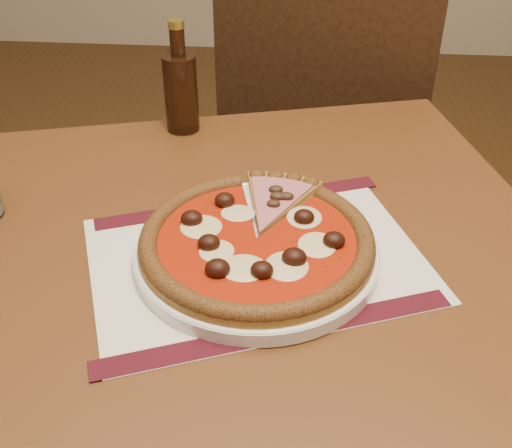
{
  "coord_description": "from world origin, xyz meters",
  "views": [
    {
      "loc": [
        0.27,
        -0.41,
        1.25
      ],
      "look_at": [
        0.22,
        0.25,
        0.78
      ],
      "focal_mm": 45.0,
      "sensor_mm": 36.0,
      "label": 1
    }
  ],
  "objects_px": {
    "chair_far": "(327,135)",
    "bottle": "(181,89)",
    "plate": "(257,253)",
    "table": "(255,311)",
    "pizza": "(257,241)"
  },
  "relations": [
    {
      "from": "chair_far",
      "to": "bottle",
      "type": "bearing_deg",
      "value": 69.01
    },
    {
      "from": "plate",
      "to": "table",
      "type": "bearing_deg",
      "value": 104.16
    },
    {
      "from": "pizza",
      "to": "bottle",
      "type": "height_order",
      "value": "bottle"
    },
    {
      "from": "chair_far",
      "to": "bottle",
      "type": "height_order",
      "value": "chair_far"
    },
    {
      "from": "chair_far",
      "to": "plate",
      "type": "xyz_separation_m",
      "value": [
        -0.11,
        -0.74,
        0.22
      ]
    },
    {
      "from": "table",
      "to": "chair_far",
      "type": "relative_size",
      "value": 1.03
    },
    {
      "from": "plate",
      "to": "bottle",
      "type": "distance_m",
      "value": 0.39
    },
    {
      "from": "table",
      "to": "plate",
      "type": "xyz_separation_m",
      "value": [
        0.0,
        -0.02,
        0.11
      ]
    },
    {
      "from": "table",
      "to": "pizza",
      "type": "bearing_deg",
      "value": -76.56
    },
    {
      "from": "chair_far",
      "to": "bottle",
      "type": "relative_size",
      "value": 5.12
    },
    {
      "from": "chair_far",
      "to": "plate",
      "type": "height_order",
      "value": "chair_far"
    },
    {
      "from": "chair_far",
      "to": "table",
      "type": "bearing_deg",
      "value": 93.87
    },
    {
      "from": "plate",
      "to": "pizza",
      "type": "xyz_separation_m",
      "value": [
        -0.0,
        -0.0,
        0.02
      ]
    },
    {
      "from": "table",
      "to": "plate",
      "type": "height_order",
      "value": "plate"
    },
    {
      "from": "table",
      "to": "bottle",
      "type": "height_order",
      "value": "bottle"
    }
  ]
}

